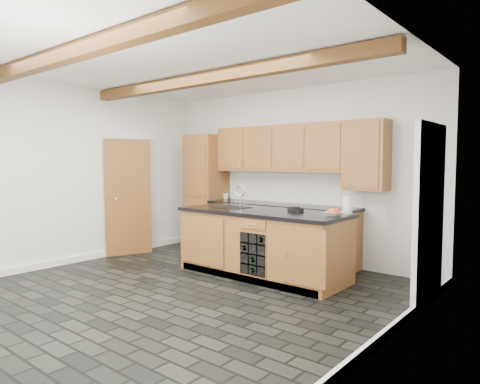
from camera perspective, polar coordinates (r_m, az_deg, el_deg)
The scene contains 10 objects.
ground at distance 5.46m, azimuth -8.03°, elevation -13.14°, with size 5.00×5.00×0.00m, color black.
room_shell at distance 5.64m, azimuth -4.79°, elevation 3.19°, with size 5.01×5.00×5.00m.
back_cabinetry at distance 7.16m, azimuth 3.12°, elevation -1.01°, with size 3.65×0.62×2.20m.
island at distance 6.07m, azimuth 2.96°, elevation -6.82°, with size 2.48×0.96×0.93m.
faucet at distance 6.38m, azimuth -0.78°, elevation -1.76°, with size 0.45×0.40×0.34m.
kitchen_scale at distance 5.92m, azimuth 7.42°, elevation -2.30°, with size 0.20×0.13×0.06m.
fruit_bowl at distance 5.49m, azimuth 12.44°, elevation -2.85°, with size 0.23×0.23×0.06m, color beige.
fruit_cluster at distance 5.49m, azimuth 12.44°, elevation -2.55°, with size 0.16×0.17×0.07m.
paper_towel at distance 5.73m, azimuth 14.17°, elevation -1.72°, with size 0.12×0.12×0.23m, color white.
mug at distance 7.82m, azimuth -1.90°, elevation -0.58°, with size 0.11×0.11×0.10m, color white.
Camera 1 is at (3.85, -3.51, 1.60)m, focal length 32.00 mm.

